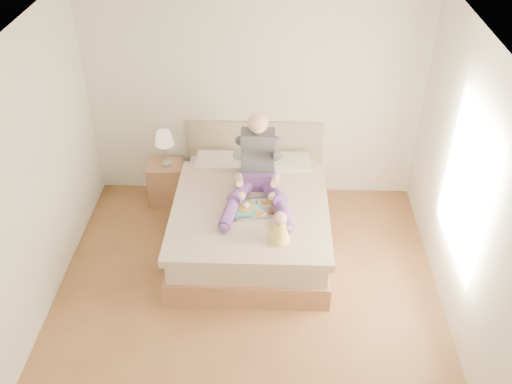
{
  "coord_description": "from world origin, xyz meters",
  "views": [
    {
      "loc": [
        0.24,
        -4.06,
        4.33
      ],
      "look_at": [
        0.06,
        0.97,
        0.74
      ],
      "focal_mm": 40.0,
      "sensor_mm": 36.0,
      "label": 1
    }
  ],
  "objects_px": {
    "bed": "(251,216)",
    "baby": "(280,229)",
    "tray": "(255,207)",
    "adult": "(257,171)",
    "nightstand": "(167,182)"
  },
  "relations": [
    {
      "from": "bed",
      "to": "baby",
      "type": "xyz_separation_m",
      "value": [
        0.32,
        -0.76,
        0.44
      ]
    },
    {
      "from": "nightstand",
      "to": "tray",
      "type": "height_order",
      "value": "tray"
    },
    {
      "from": "adult",
      "to": "baby",
      "type": "relative_size",
      "value": 3.12
    },
    {
      "from": "baby",
      "to": "nightstand",
      "type": "bearing_deg",
      "value": 130.81
    },
    {
      "from": "nightstand",
      "to": "baby",
      "type": "distance_m",
      "value": 2.12
    },
    {
      "from": "bed",
      "to": "baby",
      "type": "relative_size",
      "value": 6.19
    },
    {
      "from": "nightstand",
      "to": "adult",
      "type": "relative_size",
      "value": 0.48
    },
    {
      "from": "adult",
      "to": "tray",
      "type": "height_order",
      "value": "adult"
    },
    {
      "from": "bed",
      "to": "adult",
      "type": "bearing_deg",
      "value": 50.74
    },
    {
      "from": "bed",
      "to": "baby",
      "type": "distance_m",
      "value": 0.93
    },
    {
      "from": "bed",
      "to": "baby",
      "type": "bearing_deg",
      "value": -67.29
    },
    {
      "from": "bed",
      "to": "nightstand",
      "type": "relative_size",
      "value": 4.14
    },
    {
      "from": "tray",
      "to": "baby",
      "type": "relative_size",
      "value": 1.51
    },
    {
      "from": "nightstand",
      "to": "bed",
      "type": "bearing_deg",
      "value": -37.13
    },
    {
      "from": "tray",
      "to": "adult",
      "type": "bearing_deg",
      "value": 75.97
    }
  ]
}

